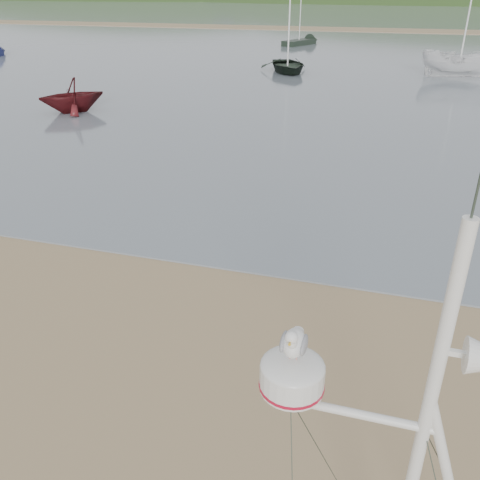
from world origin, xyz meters
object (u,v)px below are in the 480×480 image
(sailboat_dark_mid, at_px, (306,41))
(boat_dark, at_px, (289,37))
(boat_white, at_px, (464,39))
(boat_red, at_px, (69,79))

(sailboat_dark_mid, bearing_deg, boat_dark, -83.96)
(sailboat_dark_mid, bearing_deg, boat_white, -54.72)
(boat_dark, xyz_separation_m, sailboat_dark_mid, (-2.00, 18.95, -1.99))
(boat_red, height_order, sailboat_dark_mid, sailboat_dark_mid)
(boat_dark, height_order, boat_red, boat_dark)
(boat_red, relative_size, boat_white, 0.63)
(boat_white, bearing_deg, sailboat_dark_mid, 47.76)
(boat_white, xyz_separation_m, sailboat_dark_mid, (-13.01, 18.39, -2.11))
(boat_red, height_order, boat_white, boat_white)
(boat_red, bearing_deg, boat_dark, 105.74)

